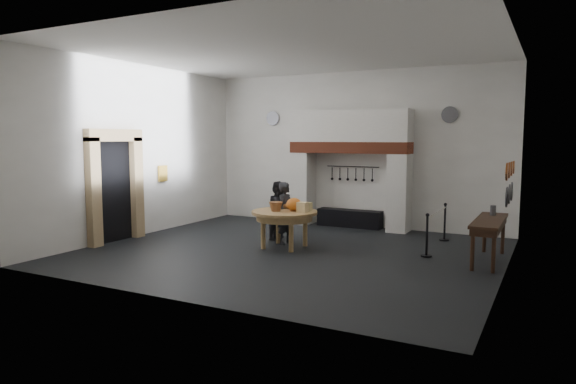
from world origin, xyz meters
The scene contains 39 objects.
floor centered at (0.00, 0.00, 0.00)m, with size 9.00×8.00×0.02m, color black.
ceiling centered at (0.00, 0.00, 4.50)m, with size 9.00×8.00×0.02m, color silver.
wall_back centered at (0.00, 4.00, 2.25)m, with size 9.00×0.02×4.50m, color white.
wall_front centered at (0.00, -4.00, 2.25)m, with size 9.00×0.02×4.50m, color white.
wall_left centered at (-4.50, 0.00, 2.25)m, with size 0.02×8.00×4.50m, color white.
wall_right centered at (4.50, 0.00, 2.25)m, with size 0.02×8.00×4.50m, color white.
chimney_pier_left centered at (-1.48, 3.65, 1.07)m, with size 0.55×0.70×2.15m, color silver.
chimney_pier_right centered at (1.48, 3.65, 1.07)m, with size 0.55×0.70×2.15m, color silver.
hearth_brick_band centered at (0.00, 3.65, 2.31)m, with size 3.50×0.72×0.32m, color #9E442B.
chimney_hood centered at (0.00, 3.65, 2.92)m, with size 3.50×0.70×0.90m, color silver.
iron_range centered at (0.00, 3.72, 0.25)m, with size 1.90×0.45×0.50m, color black.
utensil_rail centered at (0.00, 3.92, 1.75)m, with size 0.02×0.02×1.60m, color black.
door_recess centered at (-4.47, -1.00, 1.25)m, with size 0.04×1.10×2.50m, color black.
door_jamb_near centered at (-4.38, -1.70, 1.30)m, with size 0.22×0.30×2.60m, color tan.
door_jamb_far centered at (-4.38, -0.30, 1.30)m, with size 0.22×0.30×2.60m, color tan.
door_lintel centered at (-4.38, -1.00, 2.65)m, with size 0.22×1.70×0.30m, color tan.
wall_plaque centered at (-4.45, 0.80, 1.60)m, with size 0.05×0.34×0.44m, color gold.
work_table centered at (-0.34, 0.32, 0.84)m, with size 1.55×1.55×0.07m, color tan.
pumpkin centered at (-0.14, 0.42, 1.03)m, with size 0.36×0.36×0.31m, color orange.
cheese_block_big centered at (0.16, 0.27, 0.99)m, with size 0.22×0.22×0.24m, color #EACA8C.
cheese_block_small centered at (0.14, 0.57, 0.97)m, with size 0.18×0.18×0.20m, color #ECD68D.
wicker_basket centered at (-0.49, 0.17, 0.98)m, with size 0.32×0.32×0.22m, color brown.
bread_loaf centered at (-0.44, 0.67, 0.94)m, with size 0.31×0.18×0.13m, color #A8773B.
visitor_near centered at (-0.53, 0.73, 0.76)m, with size 0.55×0.36×1.52m, color #222327.
visitor_far centered at (-0.93, 1.13, 0.74)m, with size 0.72×0.56×1.49m, color black.
side_table centered at (4.10, 1.06, 0.87)m, with size 0.55×2.20×0.06m, color #372214.
pewter_jug centered at (4.10, 1.66, 1.01)m, with size 0.12×0.12×0.22m, color #4B4C50.
copper_pan_a centered at (4.46, 0.20, 1.95)m, with size 0.34×0.34×0.03m, color #C6662D.
copper_pan_b centered at (4.46, 0.75, 1.95)m, with size 0.32×0.32×0.03m, color #C6662D.
copper_pan_c centered at (4.46, 1.30, 1.95)m, with size 0.30×0.30×0.03m, color #C6662D.
copper_pan_d centered at (4.46, 1.85, 1.95)m, with size 0.28×0.28×0.03m, color #C6662D.
pewter_plate_left centered at (4.46, 0.40, 1.45)m, with size 0.40×0.40×0.03m, color #4C4C51.
pewter_plate_mid centered at (4.46, 1.00, 1.45)m, with size 0.40×0.40×0.03m, color #4C4C51.
pewter_plate_right centered at (4.46, 1.60, 1.45)m, with size 0.40×0.40×0.03m, color #4C4C51.
pewter_plate_back_left centered at (-2.70, 3.96, 3.20)m, with size 0.44×0.44×0.03m, color #4C4C51.
pewter_plate_back_right centered at (2.70, 3.96, 3.20)m, with size 0.44×0.44×0.03m, color #4C4C51.
barrier_post_near centered at (2.85, 0.92, 0.45)m, with size 0.05×0.05×0.90m, color black.
barrier_post_far centered at (2.85, 2.92, 0.45)m, with size 0.05×0.05×0.90m, color black.
barrier_rope centered at (2.85, 1.92, 0.85)m, with size 0.04×0.04×2.00m, color white.
Camera 1 is at (5.28, -10.22, 2.58)m, focal length 32.00 mm.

